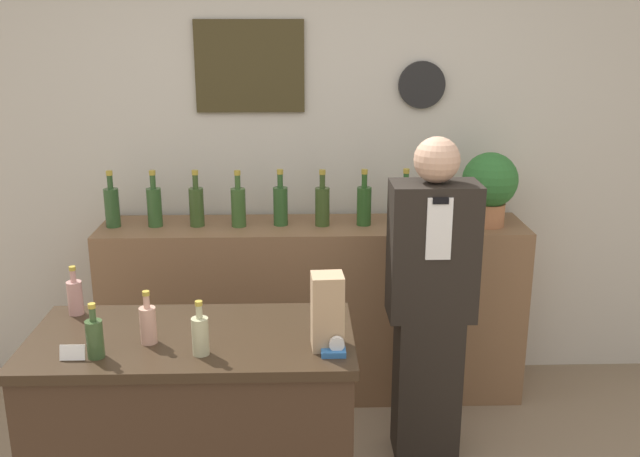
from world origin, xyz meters
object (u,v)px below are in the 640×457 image
object	(u,v)px
potted_plant	(490,185)
paper_bag	(327,311)
tape_dispenser	(335,349)
shopkeeper	(430,305)

from	to	relation	value
potted_plant	paper_bag	distance (m)	1.59
potted_plant	tape_dispenser	world-z (taller)	potted_plant
potted_plant	tape_dispenser	xyz separation A→B (m)	(-0.90, -1.35, -0.30)
paper_bag	tape_dispenser	xyz separation A→B (m)	(0.02, -0.07, -0.12)
paper_bag	tape_dispenser	distance (m)	0.14
potted_plant	tape_dispenser	bearing A→B (deg)	-123.68
shopkeeper	paper_bag	bearing A→B (deg)	-127.31
shopkeeper	potted_plant	xyz separation A→B (m)	(0.41, 0.61, 0.44)
shopkeeper	paper_bag	world-z (taller)	shopkeeper
potted_plant	tape_dispenser	size ratio (longest dim) A/B	4.45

